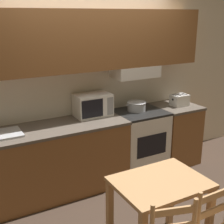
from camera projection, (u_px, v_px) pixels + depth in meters
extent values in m
plane|color=#3D2D23|center=(90.00, 170.00, 4.54)|extent=(16.00, 16.00, 0.00)
cube|color=silver|center=(88.00, 84.00, 4.18)|extent=(5.52, 0.05, 2.55)
cube|color=brown|center=(93.00, 40.00, 3.85)|extent=(3.12, 0.32, 0.73)
cube|color=white|center=(135.00, 72.00, 4.27)|extent=(0.64, 0.34, 0.16)
cube|color=brown|center=(54.00, 162.00, 3.86)|extent=(1.85, 0.63, 0.85)
cube|color=brown|center=(52.00, 128.00, 3.73)|extent=(1.87, 0.65, 0.04)
cube|color=brown|center=(174.00, 134.00, 4.74)|extent=(0.58, 0.63, 0.85)
cube|color=brown|center=(176.00, 106.00, 4.61)|extent=(0.60, 0.65, 0.04)
cube|color=white|center=(139.00, 142.00, 4.45)|extent=(0.67, 0.61, 0.86)
cube|color=black|center=(140.00, 112.00, 4.32)|extent=(0.67, 0.61, 0.03)
cube|color=black|center=(152.00, 145.00, 4.17)|extent=(0.47, 0.01, 0.30)
cylinder|color=black|center=(136.00, 116.00, 4.14)|extent=(0.09, 0.09, 0.01)
cylinder|color=black|center=(154.00, 112.00, 4.28)|extent=(0.09, 0.09, 0.01)
cylinder|color=black|center=(126.00, 111.00, 4.35)|extent=(0.09, 0.09, 0.01)
cylinder|color=black|center=(144.00, 108.00, 4.49)|extent=(0.09, 0.09, 0.01)
cylinder|color=#B7BABF|center=(137.00, 106.00, 4.33)|extent=(0.26, 0.26, 0.12)
torus|color=#B7BABF|center=(137.00, 102.00, 4.31)|extent=(0.27, 0.27, 0.01)
cylinder|color=#B7BABF|center=(128.00, 105.00, 4.25)|extent=(0.05, 0.01, 0.01)
cylinder|color=#B7BABF|center=(145.00, 102.00, 4.39)|extent=(0.05, 0.01, 0.01)
cube|color=white|center=(93.00, 105.00, 4.08)|extent=(0.47, 0.30, 0.30)
cube|color=black|center=(93.00, 109.00, 3.92)|extent=(0.29, 0.01, 0.23)
cube|color=gray|center=(110.00, 106.00, 4.03)|extent=(0.08, 0.01, 0.23)
cube|color=white|center=(179.00, 100.00, 4.57)|extent=(0.24, 0.18, 0.16)
cube|color=black|center=(173.00, 100.00, 4.50)|extent=(0.01, 0.02, 0.02)
cube|color=black|center=(175.00, 96.00, 4.51)|extent=(0.03, 0.13, 0.01)
cube|color=black|center=(178.00, 95.00, 4.53)|extent=(0.03, 0.13, 0.01)
cube|color=black|center=(181.00, 95.00, 4.56)|extent=(0.03, 0.13, 0.01)
cube|color=black|center=(184.00, 94.00, 4.58)|extent=(0.03, 0.13, 0.01)
cube|color=tan|center=(160.00, 183.00, 2.76)|extent=(0.81, 0.62, 0.04)
cube|color=tan|center=(209.00, 223.00, 2.82)|extent=(0.06, 0.06, 0.73)
cube|color=tan|center=(110.00, 215.00, 2.93)|extent=(0.06, 0.06, 0.73)
cube|color=tan|center=(171.00, 195.00, 3.27)|extent=(0.06, 0.06, 0.73)
cylinder|color=tan|center=(194.00, 222.00, 2.41)|extent=(0.04, 0.04, 0.42)
cube|color=tan|center=(174.00, 211.00, 2.33)|extent=(0.34, 0.12, 0.06)
cylinder|color=tan|center=(198.00, 215.00, 2.49)|extent=(0.04, 0.04, 0.42)
cube|color=tan|center=(215.00, 195.00, 2.54)|extent=(0.34, 0.03, 0.06)
cube|color=tan|center=(213.00, 211.00, 2.58)|extent=(0.34, 0.03, 0.06)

